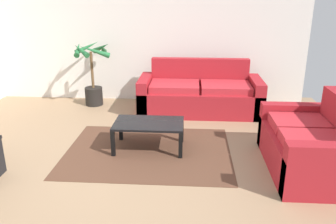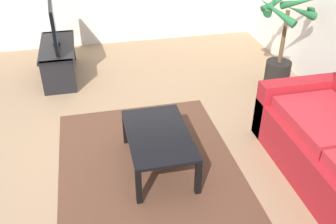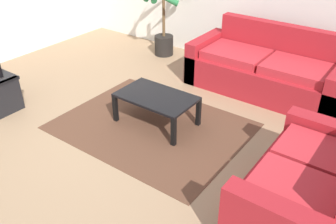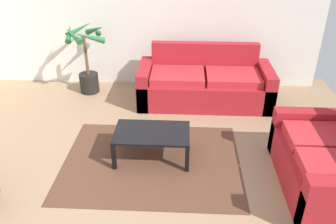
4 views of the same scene
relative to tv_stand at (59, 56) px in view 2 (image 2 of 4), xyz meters
name	(u,v)px [view 2 (image 2 of 4)]	position (x,y,z in m)	size (l,w,h in m)	color
ground_plane	(86,157)	(1.90, 0.26, -0.30)	(6.60, 6.60, 0.00)	#937556
tv_stand	(59,56)	(0.00, 0.00, 0.00)	(1.10, 0.45, 0.46)	black
tv	(53,23)	(0.00, 0.00, 0.47)	(0.98, 0.10, 0.59)	black
coffee_table	(158,138)	(2.19, 0.94, 0.03)	(0.93, 0.57, 0.38)	black
area_rug	(149,166)	(2.19, 0.84, -0.30)	(2.20, 1.70, 0.01)	#513323
potted_palm	(282,46)	(0.92, 2.81, 0.26)	(0.75, 0.79, 1.21)	black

